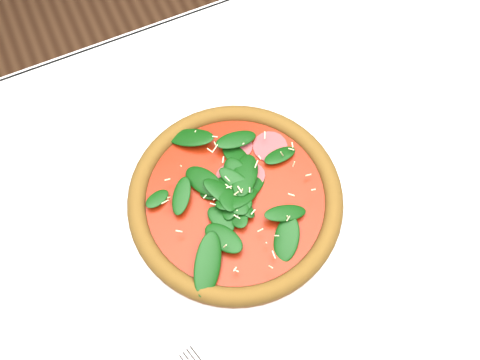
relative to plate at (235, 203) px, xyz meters
name	(u,v)px	position (x,y,z in m)	size (l,w,h in m)	color
ground	(251,305)	(0.03, -0.02, -0.76)	(6.00, 6.00, 0.00)	brown
dining_table	(258,228)	(0.03, -0.02, -0.11)	(1.21, 0.81, 0.75)	white
plate	(235,203)	(0.00, 0.00, 0.00)	(0.38, 0.38, 0.02)	silver
pizza	(235,198)	(0.00, 0.00, 0.02)	(0.41, 0.41, 0.04)	brown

